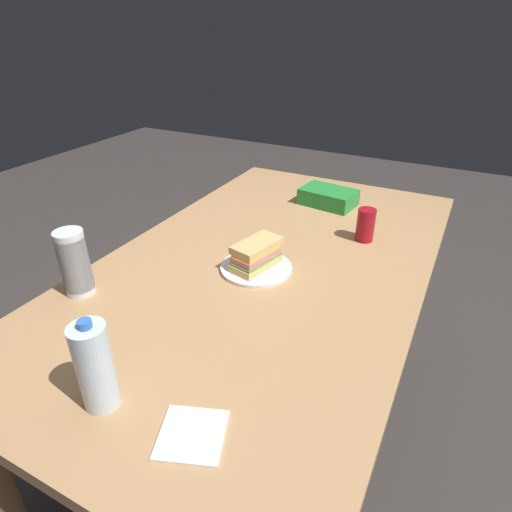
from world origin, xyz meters
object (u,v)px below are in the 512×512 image
at_px(sandwich, 256,255).
at_px(soda_can_red, 366,225).
at_px(chip_bag, 328,197).
at_px(paper_plate, 256,268).
at_px(water_bottle_tall, 95,366).
at_px(dining_table, 266,282).
at_px(plastic_cup_stack, 75,263).

height_order(sandwich, soda_can_red, soda_can_red).
height_order(soda_can_red, chip_bag, soda_can_red).
height_order(paper_plate, sandwich, sandwich).
relative_size(paper_plate, water_bottle_tall, 1.06).
xyz_separation_m(dining_table, soda_can_red, (0.31, -0.25, 0.14)).
bearing_deg(plastic_cup_stack, sandwich, -48.29).
bearing_deg(dining_table, soda_can_red, -39.44).
xyz_separation_m(dining_table, sandwich, (-0.06, 0.01, 0.14)).
relative_size(soda_can_red, plastic_cup_stack, 0.60).
height_order(sandwich, water_bottle_tall, water_bottle_tall).
distance_m(water_bottle_tall, plastic_cup_stack, 0.47).
xyz_separation_m(paper_plate, chip_bag, (0.63, -0.03, 0.03)).
xyz_separation_m(paper_plate, plastic_cup_stack, (-0.36, 0.41, 0.10)).
height_order(dining_table, paper_plate, paper_plate).
relative_size(dining_table, plastic_cup_stack, 8.82).
distance_m(paper_plate, soda_can_red, 0.46).
xyz_separation_m(water_bottle_tall, plastic_cup_stack, (0.29, 0.37, -0.00)).
bearing_deg(sandwich, soda_can_red, -35.35).
bearing_deg(chip_bag, soda_can_red, -40.71).
height_order(dining_table, soda_can_red, soda_can_red).
relative_size(chip_bag, water_bottle_tall, 1.04).
xyz_separation_m(paper_plate, sandwich, (0.00, 0.00, 0.05)).
xyz_separation_m(dining_table, chip_bag, (0.57, -0.02, 0.12)).
relative_size(dining_table, soda_can_red, 14.67).
height_order(chip_bag, water_bottle_tall, water_bottle_tall).
height_order(paper_plate, soda_can_red, soda_can_red).
xyz_separation_m(soda_can_red, plastic_cup_stack, (-0.73, 0.67, 0.04)).
bearing_deg(water_bottle_tall, sandwich, -3.37).
relative_size(soda_can_red, chip_bag, 0.53).
bearing_deg(plastic_cup_stack, soda_can_red, -42.44).
relative_size(water_bottle_tall, plastic_cup_stack, 1.09).
height_order(dining_table, chip_bag, chip_bag).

